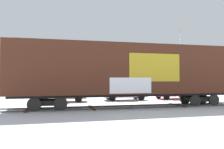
# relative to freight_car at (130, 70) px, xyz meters

# --- Properties ---
(ground_plane) EXTENTS (260.00, 260.00, 0.00)m
(ground_plane) POSITION_rel_freight_car_xyz_m (-0.47, 0.00, -2.80)
(ground_plane) COLOR silver
(track) EXTENTS (60.02, 3.32, 0.08)m
(track) POSITION_rel_freight_car_xyz_m (-1.54, -0.03, -2.76)
(track) COLOR #4C4742
(track) RESTS_ON ground_plane
(freight_car) EXTENTS (17.58, 3.33, 4.94)m
(freight_car) POSITION_rel_freight_car_xyz_m (0.00, 0.00, 0.00)
(freight_car) COLOR #472316
(freight_car) RESTS_ON ground_plane
(flagpole) EXTENTS (0.76, 1.23, 8.97)m
(flagpole) POSITION_rel_freight_car_xyz_m (9.26, 8.94, 2.70)
(flagpole) COLOR silver
(flagpole) RESTS_ON ground_plane
(hillside) EXTENTS (122.39, 34.05, 15.37)m
(hillside) POSITION_rel_freight_car_xyz_m (-0.53, 71.42, 3.01)
(hillside) COLOR gray
(hillside) RESTS_ON ground_plane
(parked_car_tan) EXTENTS (4.62, 2.31, 1.55)m
(parked_car_tan) POSITION_rel_freight_car_xyz_m (-5.12, 5.20, -2.02)
(parked_car_tan) COLOR #9E8966
(parked_car_tan) RESTS_ON ground_plane
(parked_car_silver) EXTENTS (4.45, 1.99, 1.69)m
(parked_car_silver) POSITION_rel_freight_car_xyz_m (1.02, 5.50, -1.96)
(parked_car_silver) COLOR #B7BABF
(parked_car_silver) RESTS_ON ground_plane
(parked_car_red) EXTENTS (4.29, 2.17, 1.71)m
(parked_car_red) POSITION_rel_freight_car_xyz_m (6.78, 5.85, -1.93)
(parked_car_red) COLOR #B21E1E
(parked_car_red) RESTS_ON ground_plane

